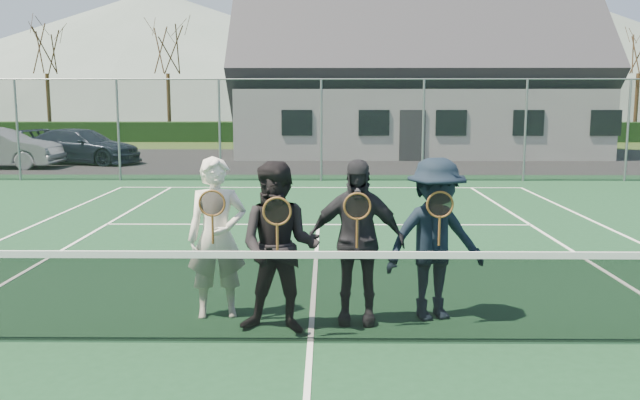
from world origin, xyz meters
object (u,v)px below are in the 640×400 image
at_px(clubhouse, 414,63).
at_px(player_a, 217,238).
at_px(player_c, 356,241).
at_px(car_c, 82,146).
at_px(player_b, 279,248).
at_px(player_d, 435,239).
at_px(tennis_net, 310,293).

distance_m(clubhouse, player_a, 23.88).
bearing_deg(clubhouse, player_c, -98.59).
height_order(car_c, player_b, player_b).
xyz_separation_m(car_c, clubhouse, (13.03, 5.18, 3.33)).
bearing_deg(player_d, player_b, -165.36).
bearing_deg(clubhouse, player_b, -100.38).
bearing_deg(player_d, player_c, -172.11).
bearing_deg(player_a, player_d, -1.49).
bearing_deg(car_c, tennis_net, -139.62).
relative_size(tennis_net, player_a, 6.49).
relative_size(tennis_net, player_b, 6.49).
height_order(player_b, player_c, same).
height_order(car_c, clubhouse, clubhouse).
xyz_separation_m(tennis_net, player_b, (-0.33, 0.36, 0.38)).
bearing_deg(tennis_net, car_c, 115.63).
bearing_deg(clubhouse, tennis_net, -99.46).
distance_m(car_c, player_c, 20.49).
bearing_deg(clubhouse, player_a, -102.33).
distance_m(car_c, tennis_net, 20.88).
distance_m(tennis_net, player_d, 1.62).
relative_size(car_c, tennis_net, 0.39).
height_order(player_a, player_d, same).
xyz_separation_m(clubhouse, player_b, (-4.33, -23.64, -3.07)).
height_order(player_b, player_d, same).
relative_size(player_a, player_c, 1.00).
relative_size(clubhouse, player_a, 8.67).
height_order(player_a, player_c, same).
bearing_deg(tennis_net, player_c, 54.67).
bearing_deg(tennis_net, clubhouse, 80.54).
distance_m(car_c, player_b, 20.41).
distance_m(tennis_net, clubhouse, 24.57).
bearing_deg(player_b, tennis_net, -47.37).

